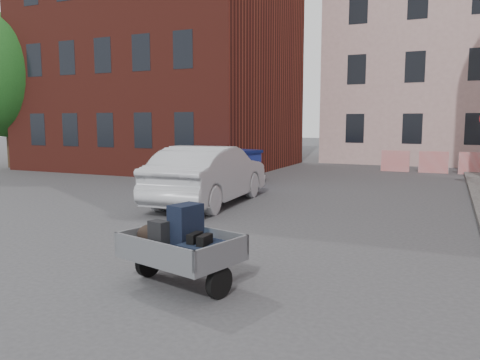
% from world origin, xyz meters
% --- Properties ---
extents(ground, '(120.00, 120.00, 0.00)m').
position_xyz_m(ground, '(0.00, 0.00, 0.00)').
color(ground, '#38383A').
rests_on(ground, ground).
extents(building_brick, '(12.00, 10.00, 14.00)m').
position_xyz_m(building_brick, '(-9.00, 13.00, 7.00)').
color(building_brick, '#591E16').
rests_on(building_brick, ground).
extents(building_pink, '(16.00, 8.00, 14.00)m').
position_xyz_m(building_pink, '(6.00, 22.00, 7.00)').
color(building_pink, tan).
rests_on(building_pink, ground).
extents(far_building, '(6.00, 6.00, 8.00)m').
position_xyz_m(far_building, '(-20.00, 22.00, 4.00)').
color(far_building, maroon).
rests_on(far_building, ground).
extents(tree, '(5.28, 5.28, 8.30)m').
position_xyz_m(tree, '(-16.00, 9.00, 5.17)').
color(tree, '#3D2B1C').
rests_on(tree, ground).
extents(barriers, '(4.70, 0.18, 1.00)m').
position_xyz_m(barriers, '(4.20, 15.00, 0.50)').
color(barriers, red).
rests_on(barriers, ground).
extents(trailer, '(1.83, 1.95, 1.20)m').
position_xyz_m(trailer, '(1.36, -2.81, 0.61)').
color(trailer, black).
rests_on(trailer, ground).
extents(dumpster, '(3.50, 2.62, 1.31)m').
position_xyz_m(dumpster, '(-3.28, 7.69, 0.66)').
color(dumpster, navy).
rests_on(dumpster, ground).
extents(silver_car, '(2.09, 5.21, 1.68)m').
position_xyz_m(silver_car, '(-1.47, 3.47, 0.84)').
color(silver_car, '#ADAFB5').
rests_on(silver_car, ground).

